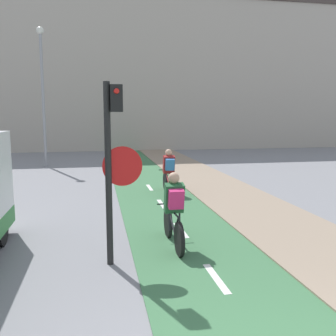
{
  "coord_description": "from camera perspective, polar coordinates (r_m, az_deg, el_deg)",
  "views": [
    {
      "loc": [
        -1.78,
        -2.31,
        2.55
      ],
      "look_at": [
        0.0,
        7.03,
        1.2
      ],
      "focal_mm": 40.0,
      "sensor_mm": 36.0,
      "label": 1
    }
  ],
  "objects": [
    {
      "name": "building_row_background",
      "position": [
        29.49,
        -7.49,
        14.1
      ],
      "size": [
        60.0,
        5.2,
        11.32
      ],
      "color": "#B2A899",
      "rests_on": "ground_plane"
    },
    {
      "name": "cyclist_near",
      "position": [
        7.24,
        0.91,
        -6.69
      ],
      "size": [
        0.46,
        1.73,
        1.47
      ],
      "color": "black",
      "rests_on": "ground_plane"
    },
    {
      "name": "traffic_light_pole",
      "position": [
        6.28,
        -8.36,
        2.19
      ],
      "size": [
        0.67,
        0.25,
        3.09
      ],
      "color": "black",
      "rests_on": "ground_plane"
    },
    {
      "name": "cyclist_far",
      "position": [
        12.08,
        0.11,
        -0.71
      ],
      "size": [
        0.46,
        1.68,
        1.46
      ],
      "color": "black",
      "rests_on": "ground_plane"
    },
    {
      "name": "street_lamp_far",
      "position": [
        19.58,
        -18.59,
        12.25
      ],
      "size": [
        0.36,
        0.36,
        6.72
      ],
      "color": "gray",
      "rests_on": "ground_plane"
    }
  ]
}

